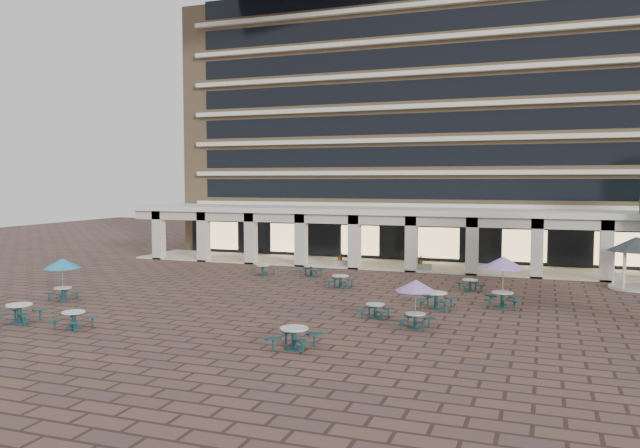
# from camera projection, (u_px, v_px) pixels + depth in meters

# --- Properties ---
(ground) EXTENTS (120.00, 120.00, 0.00)m
(ground) POSITION_uv_depth(u_px,v_px,m) (326.00, 301.00, 33.53)
(ground) COLOR brown
(ground) RESTS_ON ground
(apartment_building) EXTENTS (40.00, 15.50, 25.20)m
(apartment_building) POSITION_uv_depth(u_px,v_px,m) (419.00, 113.00, 56.54)
(apartment_building) COLOR #A0805A
(apartment_building) RESTS_ON ground
(retail_arcade) EXTENTS (42.00, 6.60, 4.40)m
(retail_arcade) POSITION_uv_depth(u_px,v_px,m) (390.00, 227.00, 47.20)
(retail_arcade) COLOR white
(retail_arcade) RESTS_ON ground
(picnic_table_0) EXTENTS (2.20, 2.20, 0.86)m
(picnic_table_0) POSITION_uv_depth(u_px,v_px,m) (19.00, 312.00, 28.38)
(picnic_table_0) COLOR #153F41
(picnic_table_0) RESTS_ON ground
(picnic_table_1) EXTENTS (1.71, 1.71, 0.75)m
(picnic_table_1) POSITION_uv_depth(u_px,v_px,m) (74.00, 318.00, 27.33)
(picnic_table_1) COLOR #153F41
(picnic_table_1) RESTS_ON ground
(picnic_table_2) EXTENTS (1.88, 1.88, 0.83)m
(picnic_table_2) POSITION_uv_depth(u_px,v_px,m) (294.00, 336.00, 24.00)
(picnic_table_2) COLOR #153F41
(picnic_table_2) RESTS_ON ground
(picnic_table_3) EXTENTS (1.58, 1.58, 0.67)m
(picnic_table_3) POSITION_uv_depth(u_px,v_px,m) (375.00, 309.00, 29.44)
(picnic_table_3) COLOR #153F41
(picnic_table_3) RESTS_ON ground
(picnic_table_4) EXTENTS (1.95, 1.95, 2.25)m
(picnic_table_4) POSITION_uv_depth(u_px,v_px,m) (62.00, 265.00, 33.66)
(picnic_table_4) COLOR #153F41
(picnic_table_4) RESTS_ON ground
(picnic_table_6) EXTENTS (1.85, 1.85, 2.13)m
(picnic_table_6) POSITION_uv_depth(u_px,v_px,m) (416.00, 287.00, 27.28)
(picnic_table_6) COLOR #153F41
(picnic_table_6) RESTS_ON ground
(picnic_table_7) EXTENTS (2.03, 2.03, 0.84)m
(picnic_table_7) POSITION_uv_depth(u_px,v_px,m) (436.00, 299.00, 31.49)
(picnic_table_7) COLOR #153F41
(picnic_table_7) RESTS_ON ground
(picnic_table_8) EXTENTS (1.87, 1.87, 0.70)m
(picnic_table_8) POSITION_uv_depth(u_px,v_px,m) (263.00, 269.00, 42.73)
(picnic_table_8) COLOR #153F41
(picnic_table_8) RESTS_ON ground
(picnic_table_9) EXTENTS (1.77, 1.77, 0.77)m
(picnic_table_9) POSITION_uv_depth(u_px,v_px,m) (311.00, 269.00, 42.25)
(picnic_table_9) COLOR #153F41
(picnic_table_9) RESTS_ON ground
(picnic_table_10) EXTENTS (1.86, 1.86, 0.68)m
(picnic_table_10) POSITION_uv_depth(u_px,v_px,m) (470.00, 284.00, 36.63)
(picnic_table_10) COLOR #153F41
(picnic_table_10) RESTS_ON ground
(picnic_table_11) EXTENTS (2.26, 2.26, 2.61)m
(picnic_table_11) POSITION_uv_depth(u_px,v_px,m) (503.00, 265.00, 31.67)
(picnic_table_11) COLOR #153F41
(picnic_table_11) RESTS_ON ground
(picnic_table_12) EXTENTS (1.71, 1.71, 0.75)m
(picnic_table_12) POSITION_uv_depth(u_px,v_px,m) (340.00, 280.00, 37.71)
(picnic_table_12) COLOR #153F41
(picnic_table_12) RESTS_ON ground
(gazebo) EXTENTS (3.34, 3.34, 3.11)m
(gazebo) POSITION_uv_depth(u_px,v_px,m) (636.00, 250.00, 37.17)
(gazebo) COLOR beige
(gazebo) RESTS_ON ground
(planter_left) EXTENTS (1.50, 0.74, 1.19)m
(planter_left) POSITION_uv_depth(u_px,v_px,m) (340.00, 261.00, 46.74)
(planter_left) COLOR #9B9B95
(planter_left) RESTS_ON ground
(planter_right) EXTENTS (1.50, 0.71, 1.23)m
(planter_right) POSITION_uv_depth(u_px,v_px,m) (421.00, 264.00, 44.68)
(planter_right) COLOR #9B9B95
(planter_right) RESTS_ON ground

